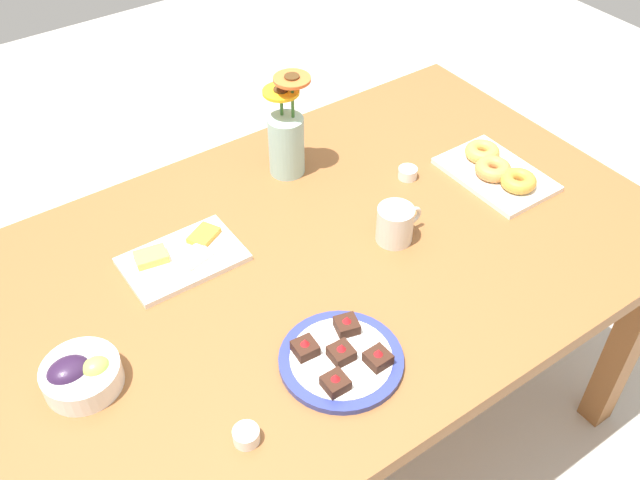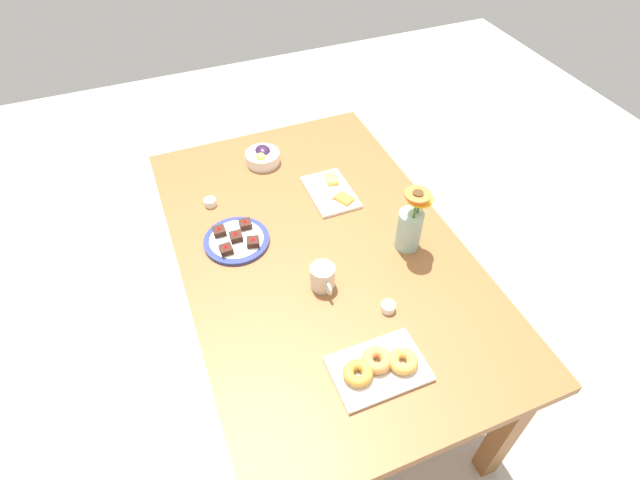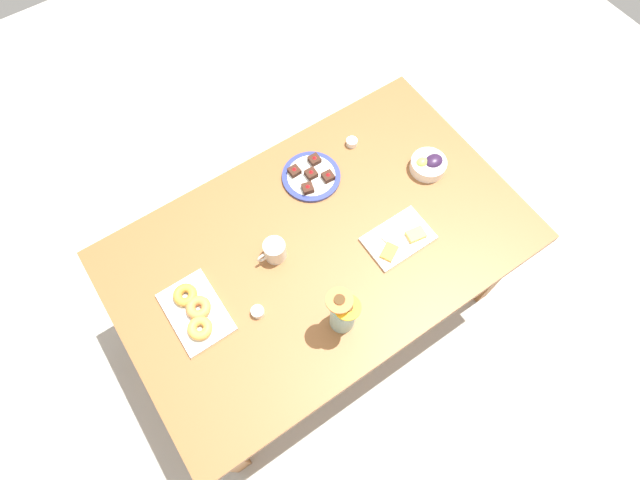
{
  "view_description": "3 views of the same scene",
  "coord_description": "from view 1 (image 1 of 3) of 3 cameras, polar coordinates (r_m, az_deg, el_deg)",
  "views": [
    {
      "loc": [
        -0.67,
        -0.95,
        1.85
      ],
      "look_at": [
        0.0,
        0.0,
        0.78
      ],
      "focal_mm": 40.0,
      "sensor_mm": 36.0,
      "label": 1
    },
    {
      "loc": [
        1.16,
        -0.47,
        2.07
      ],
      "look_at": [
        0.0,
        0.0,
        0.78
      ],
      "focal_mm": 28.0,
      "sensor_mm": 36.0,
      "label": 2
    },
    {
      "loc": [
        0.46,
        0.68,
        2.5
      ],
      "look_at": [
        0.0,
        0.0,
        0.78
      ],
      "focal_mm": 28.0,
      "sensor_mm": 36.0,
      "label": 3
    }
  ],
  "objects": [
    {
      "name": "jam_cup_honey",
      "position": [
        1.3,
        -5.93,
        -15.27
      ],
      "size": [
        0.05,
        0.05,
        0.03
      ],
      "color": "white",
      "rests_on": "dining_table"
    },
    {
      "name": "coffee_mug",
      "position": [
        1.62,
        6.06,
        1.31
      ],
      "size": [
        0.12,
        0.08,
        0.09
      ],
      "color": "beige",
      "rests_on": "dining_table"
    },
    {
      "name": "dining_table",
      "position": [
        1.67,
        0.0,
        -3.17
      ],
      "size": [
        1.6,
        1.0,
        0.74
      ],
      "color": "brown",
      "rests_on": "ground_plane"
    },
    {
      "name": "ground_plane",
      "position": [
        2.19,
        0.0,
        -15.22
      ],
      "size": [
        6.0,
        6.0,
        0.0
      ],
      "primitive_type": "plane",
      "color": "#B7B2A8"
    },
    {
      "name": "grape_bowl",
      "position": [
        1.42,
        -18.6,
        -10.17
      ],
      "size": [
        0.15,
        0.15,
        0.07
      ],
      "color": "white",
      "rests_on": "dining_table"
    },
    {
      "name": "croissant_platter",
      "position": [
        1.87,
        13.95,
        5.42
      ],
      "size": [
        0.19,
        0.28,
        0.05
      ],
      "color": "white",
      "rests_on": "dining_table"
    },
    {
      "name": "flower_vase",
      "position": [
        1.79,
        -2.7,
        8.04
      ],
      "size": [
        0.11,
        0.11,
        0.27
      ],
      "color": "#99C1B7",
      "rests_on": "dining_table"
    },
    {
      "name": "jam_cup_berry",
      "position": [
        1.83,
        7.03,
        5.37
      ],
      "size": [
        0.05,
        0.05,
        0.03
      ],
      "color": "white",
      "rests_on": "dining_table"
    },
    {
      "name": "dessert_plate",
      "position": [
        1.4,
        1.7,
        -9.46
      ],
      "size": [
        0.24,
        0.24,
        0.05
      ],
      "color": "navy",
      "rests_on": "dining_table"
    },
    {
      "name": "cheese_platter",
      "position": [
        1.62,
        -10.98,
        -1.38
      ],
      "size": [
        0.26,
        0.17,
        0.03
      ],
      "color": "white",
      "rests_on": "dining_table"
    }
  ]
}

